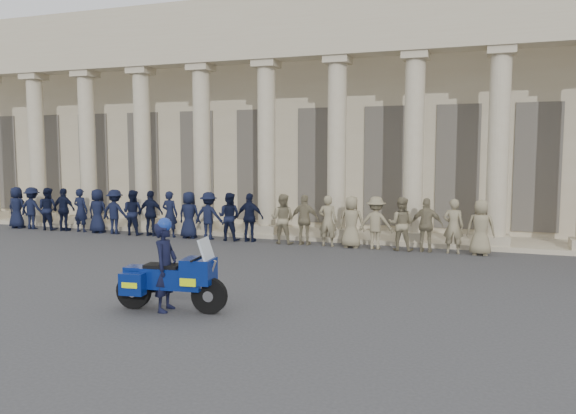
{
  "coord_description": "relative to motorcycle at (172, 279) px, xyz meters",
  "views": [
    {
      "loc": [
        6.2,
        -10.8,
        3.1
      ],
      "look_at": [
        1.15,
        3.41,
        1.6
      ],
      "focal_mm": 35.0,
      "sensor_mm": 36.0,
      "label": 1
    }
  ],
  "objects": [
    {
      "name": "ground",
      "position": [
        -0.5,
        1.5,
        -0.63
      ],
      "size": [
        90.0,
        90.0,
        0.0
      ],
      "primitive_type": "plane",
      "color": "#38383A",
      "rests_on": "ground"
    },
    {
      "name": "building",
      "position": [
        -0.5,
        16.24,
        3.89
      ],
      "size": [
        40.0,
        12.5,
        9.0
      ],
      "color": "#B9AA8A",
      "rests_on": "ground"
    },
    {
      "name": "officer_rank",
      "position": [
        -3.6,
        8.25,
        0.2
      ],
      "size": [
        18.57,
        0.63,
        1.67
      ],
      "color": "black",
      "rests_on": "ground"
    },
    {
      "name": "motorcycle",
      "position": [
        0.0,
        0.0,
        0.0
      ],
      "size": [
        2.28,
        0.99,
        1.46
      ],
      "rotation": [
        0.0,
        0.0,
        0.12
      ],
      "color": "black",
      "rests_on": "ground"
    },
    {
      "name": "rider",
      "position": [
        -0.12,
        -0.02,
        0.28
      ],
      "size": [
        0.49,
        0.68,
        1.83
      ],
      "rotation": [
        0.0,
        0.0,
        1.69
      ],
      "color": "black",
      "rests_on": "ground"
    }
  ]
}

